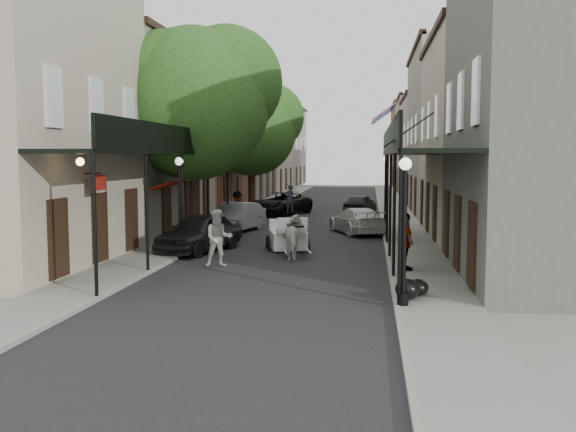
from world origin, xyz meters
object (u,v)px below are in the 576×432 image
(lamppost_right_near, at_px, (404,229))
(car_right_near, at_px, (357,221))
(pedestrian_walking, at_px, (219,238))
(lamppost_right_far, at_px, (385,189))
(pedestrian_sidewalk_right, at_px, (405,242))
(car_right_far, at_px, (360,204))
(lamppost_left, at_px, (180,203))
(carriage, at_px, (287,224))
(horse, at_px, (296,237))
(tree_far, at_px, (257,127))
(car_left_mid, at_px, (235,217))
(car_left_near, at_px, (199,233))
(car_left_far, at_px, (280,203))
(tree_near, at_px, (203,98))
(pedestrian_sidewalk_left, at_px, (237,207))

(lamppost_right_near, relative_size, car_right_near, 0.82)
(lamppost_right_near, distance_m, pedestrian_walking, 8.38)
(lamppost_right_far, distance_m, pedestrian_sidewalk_right, 14.97)
(pedestrian_walking, relative_size, car_right_far, 0.51)
(lamppost_left, height_order, carriage, lamppost_left)
(horse, height_order, car_right_near, horse)
(tree_far, distance_m, car_left_mid, 11.40)
(pedestrian_sidewalk_right, height_order, car_left_mid, pedestrian_sidewalk_right)
(horse, distance_m, car_left_near, 4.23)
(car_left_mid, bearing_deg, pedestrian_walking, -68.33)
(lamppost_right_near, distance_m, car_left_mid, 17.80)
(car_left_far, xyz_separation_m, car_right_near, (5.27, -10.00, -0.10))
(lamppost_left, xyz_separation_m, car_left_mid, (0.50, 8.00, -1.30))
(lamppost_right_near, distance_m, horse, 8.71)
(tree_near, bearing_deg, horse, -43.07)
(carriage, relative_size, car_left_far, 0.51)
(tree_near, relative_size, pedestrian_sidewalk_right, 5.04)
(horse, xyz_separation_m, car_left_far, (-3.14, 18.18, -0.07))
(pedestrian_sidewalk_left, xyz_separation_m, car_left_mid, (0.60, -3.38, -0.26))
(car_left_far, relative_size, car_right_near, 1.20)
(horse, xyz_separation_m, car_left_mid, (-4.06, 8.18, -0.07))
(pedestrian_walking, distance_m, car_right_far, 22.14)
(car_left_near, bearing_deg, car_right_far, 87.38)
(tree_far, bearing_deg, horse, -75.61)
(lamppost_left, bearing_deg, pedestrian_sidewalk_right, -19.05)
(lamppost_left, xyz_separation_m, horse, (4.56, -0.18, -1.23))
(pedestrian_walking, distance_m, car_left_near, 3.73)
(tree_near, distance_m, lamppost_left, 6.10)
(lamppost_left, xyz_separation_m, pedestrian_sidewalk_left, (-0.10, 11.38, -1.03))
(pedestrian_walking, bearing_deg, lamppost_right_near, -63.64)
(carriage, xyz_separation_m, car_left_near, (-3.42, -1.28, -0.28))
(lamppost_right_far, xyz_separation_m, car_left_mid, (-7.70, -4.00, -1.30))
(horse, relative_size, car_left_mid, 0.43)
(horse, bearing_deg, pedestrian_walking, 26.68)
(lamppost_right_far, bearing_deg, carriage, -113.81)
(tree_near, xyz_separation_m, lamppost_right_far, (8.30, 7.82, -4.44))
(lamppost_left, bearing_deg, pedestrian_walking, -48.20)
(pedestrian_sidewalk_left, bearing_deg, lamppost_right_near, 71.50)
(lamppost_right_far, distance_m, car_left_near, 13.48)
(tree_far, relative_size, car_left_near, 1.86)
(carriage, distance_m, car_left_near, 3.66)
(tree_near, relative_size, pedestrian_walking, 4.78)
(lamppost_right_far, bearing_deg, car_left_mid, -152.55)
(horse, bearing_deg, car_right_far, -110.93)
(pedestrian_sidewalk_left, distance_m, car_right_far, 10.44)
(pedestrian_sidewalk_right, height_order, car_left_far, pedestrian_sidewalk_right)
(carriage, relative_size, pedestrian_sidewalk_left, 1.53)
(horse, distance_m, carriage, 2.57)
(car_left_far, height_order, car_right_near, car_left_far)
(lamppost_right_near, bearing_deg, tree_near, 124.27)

